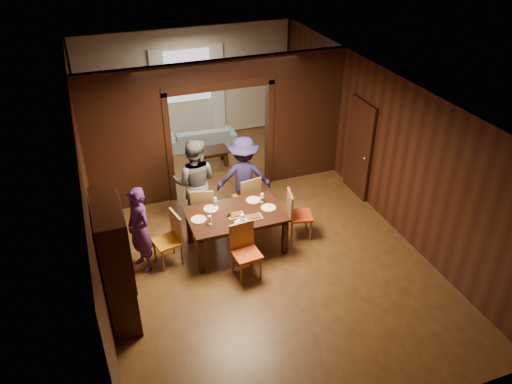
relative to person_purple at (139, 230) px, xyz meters
name	(u,v)px	position (x,y,z in m)	size (l,w,h in m)	color
floor	(246,228)	(2.05, 0.48, -0.79)	(9.00, 9.00, 0.00)	#4B2C15
ceiling	(244,86)	(2.05, 0.48, 2.11)	(5.50, 9.00, 0.02)	silver
room_walls	(216,121)	(2.05, 2.36, 0.72)	(5.52, 9.01, 2.90)	black
person_purple	(139,230)	(0.00, 0.00, 0.00)	(0.57, 0.38, 1.57)	#492160
person_grey	(195,182)	(1.23, 1.04, 0.12)	(0.88, 0.68, 1.80)	#4E4C53
person_navy	(244,176)	(2.22, 1.04, 0.05)	(1.09, 0.62, 1.68)	#201C47
sofa	(201,137)	(2.17, 4.33, -0.53)	(1.74, 0.68, 0.51)	#95AFC3
serving_bowl	(238,207)	(1.78, 0.07, 0.02)	(0.37, 0.37, 0.09)	black
dining_table	(236,231)	(1.70, -0.04, -0.41)	(1.71, 1.06, 0.76)	black
coffee_table	(211,157)	(2.14, 3.25, -0.59)	(0.80, 0.50, 0.40)	black
chair_left	(167,240)	(0.43, -0.04, -0.30)	(0.44, 0.44, 0.97)	orange
chair_right	(300,214)	(2.94, -0.09, -0.30)	(0.44, 0.44, 0.97)	red
chair_far_l	(203,208)	(1.29, 0.75, -0.30)	(0.44, 0.44, 0.97)	orange
chair_far_r	(246,197)	(2.20, 0.85, -0.30)	(0.44, 0.44, 0.97)	#D55814
chair_near	(246,253)	(1.62, -0.84, -0.30)	(0.44, 0.44, 0.97)	#E65115
hutch	(116,263)	(-0.48, -1.02, 0.21)	(0.40, 1.20, 2.00)	black
door_right	(359,149)	(4.75, 0.98, 0.26)	(0.06, 0.90, 2.10)	black
window_far	(187,76)	(2.05, 4.92, 0.91)	(1.20, 0.03, 1.30)	silver
curtain_left	(160,97)	(1.30, 4.88, 0.46)	(0.35, 0.06, 2.40)	white
curtain_right	(217,90)	(2.80, 4.88, 0.46)	(0.35, 0.06, 2.40)	white
plate_left	(199,219)	(1.02, -0.01, -0.02)	(0.27, 0.27, 0.01)	white
plate_far_l	(211,209)	(1.32, 0.25, -0.02)	(0.27, 0.27, 0.01)	silver
plate_far_r	(253,200)	(2.14, 0.26, -0.02)	(0.27, 0.27, 0.01)	white
plate_right	(268,208)	(2.31, -0.07, -0.02)	(0.27, 0.27, 0.01)	white
plate_near	(242,223)	(1.71, -0.36, -0.02)	(0.27, 0.27, 0.01)	silver
platter_a	(236,215)	(1.67, -0.12, -0.01)	(0.30, 0.20, 0.04)	gray
platter_b	(254,217)	(1.95, -0.28, -0.01)	(0.30, 0.20, 0.04)	gray
wineglass_left	(210,220)	(1.17, -0.22, 0.06)	(0.08, 0.08, 0.18)	white
wineglass_far	(215,202)	(1.43, 0.31, 0.06)	(0.08, 0.08, 0.18)	silver
wineglass_right	(262,198)	(2.27, 0.15, 0.06)	(0.08, 0.08, 0.18)	silver
tumbler	(242,218)	(1.73, -0.31, 0.04)	(0.07, 0.07, 0.14)	silver
condiment_jar	(229,214)	(1.56, -0.10, 0.03)	(0.08, 0.08, 0.11)	#4D2C12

